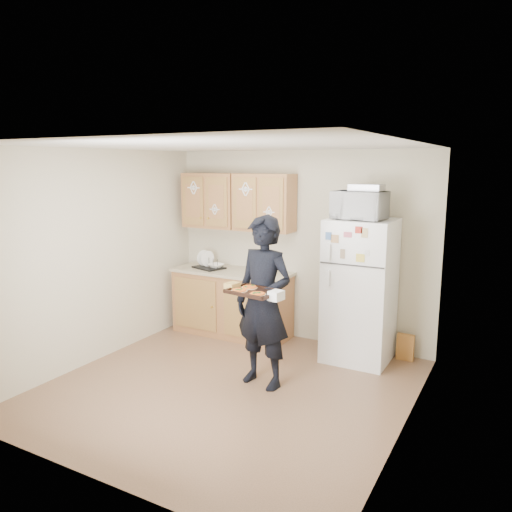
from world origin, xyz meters
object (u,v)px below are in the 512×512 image
(baking_tray, at_px, (253,292))
(microwave, at_px, (359,205))
(person, at_px, (263,302))
(refrigerator, at_px, (360,291))
(dish_rack, at_px, (209,262))

(baking_tray, distance_m, microwave, 1.72)
(baking_tray, relative_size, microwave, 0.83)
(person, xyz_separation_m, microwave, (0.64, 1.12, 0.95))
(refrigerator, distance_m, baking_tray, 1.61)
(baking_tray, bearing_deg, dish_rack, 144.48)
(person, height_order, dish_rack, person)
(refrigerator, xyz_separation_m, baking_tray, (-0.63, -1.46, 0.24))
(refrigerator, distance_m, person, 1.35)
(baking_tray, bearing_deg, refrigerator, 75.54)
(baking_tray, relative_size, dish_rack, 1.19)
(refrigerator, bearing_deg, baking_tray, -113.14)
(refrigerator, relative_size, baking_tray, 3.53)
(baking_tray, distance_m, dish_rack, 2.13)
(person, relative_size, microwave, 3.12)
(person, relative_size, dish_rack, 4.49)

